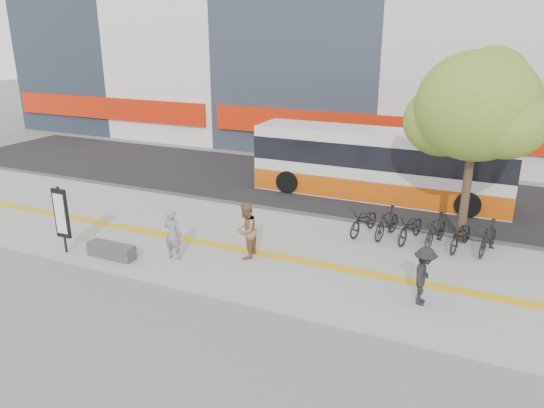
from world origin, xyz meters
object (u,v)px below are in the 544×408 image
at_px(street_tree, 476,108).
at_px(seated_woman, 173,234).
at_px(bus, 379,166).
at_px(pedestrian_tan, 246,231).
at_px(pedestrian_dark, 424,276).
at_px(bench, 112,251).
at_px(signboard, 61,214).

distance_m(street_tree, seated_woman, 10.22).
distance_m(street_tree, bus, 6.08).
xyz_separation_m(bus, seated_woman, (-4.27, -8.93, -0.52)).
distance_m(pedestrian_tan, pedestrian_dark, 5.50).
bearing_deg(bus, bench, -122.04).
bearing_deg(signboard, pedestrian_tan, 20.84).
xyz_separation_m(signboard, pedestrian_dark, (10.88, 1.40, -0.50)).
xyz_separation_m(bench, street_tree, (9.78, 6.02, 4.21)).
height_order(bench, signboard, signboard).
bearing_deg(pedestrian_tan, seated_woman, -70.50).
distance_m(bench, street_tree, 12.23).
bearing_deg(bus, signboard, -127.48).
xyz_separation_m(signboard, bus, (7.67, 10.01, 0.03)).
distance_m(bus, pedestrian_dark, 9.20).
bearing_deg(street_tree, pedestrian_dark, -95.83).
bearing_deg(pedestrian_dark, street_tree, -6.09).
height_order(bus, pedestrian_tan, bus).
height_order(bus, pedestrian_dark, bus).
bearing_deg(pedestrian_tan, bus, 157.65).
relative_size(signboard, bus, 0.21).
bearing_deg(street_tree, signboard, -150.93).
xyz_separation_m(bench, bus, (6.07, 9.70, 1.09)).
bearing_deg(bench, seated_woman, 23.19).
bearing_deg(bus, street_tree, -44.76).
xyz_separation_m(bench, signboard, (-1.60, -0.31, 1.06)).
relative_size(signboard, street_tree, 0.35).
bearing_deg(signboard, bench, 10.81).
bearing_deg(pedestrian_tan, signboard, -75.69).
distance_m(signboard, seated_woman, 3.60).
height_order(bench, pedestrian_tan, pedestrian_tan).
bearing_deg(pedestrian_dark, bench, 96.45).
bearing_deg(seated_woman, bench, 20.46).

